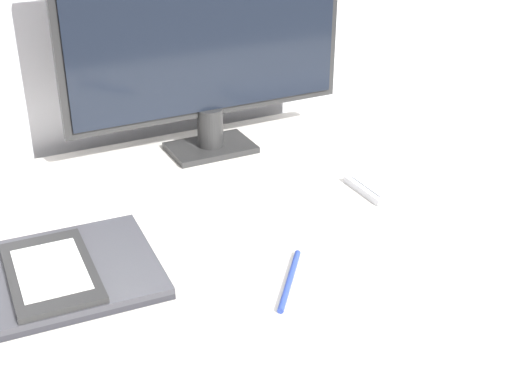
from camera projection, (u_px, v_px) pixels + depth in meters
desk at (253, 383)px, 1.37m from camera, size 1.42×0.78×0.75m
monitor at (207, 40)px, 1.33m from camera, size 0.56×0.11×0.41m
keyboard at (423, 176)px, 1.31m from camera, size 0.27×0.11×0.01m
laptop at (40, 278)px, 1.01m from camera, size 0.34×0.24×0.02m
ereader at (51, 272)px, 1.00m from camera, size 0.12×0.20×0.01m
pen at (290, 280)px, 1.02m from camera, size 0.10×0.12×0.01m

